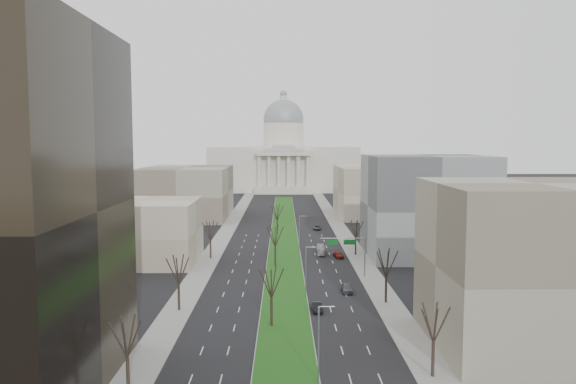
{
  "coord_description": "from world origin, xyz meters",
  "views": [
    {
      "loc": [
        -0.26,
        -41.11,
        27.61
      ],
      "look_at": [
        1.11,
        115.93,
        13.11
      ],
      "focal_mm": 35.0,
      "sensor_mm": 36.0,
      "label": 1
    }
  ],
  "objects": [
    {
      "name": "tree_median_a",
      "position": [
        -2.0,
        40.0,
        7.0
      ],
      "size": [
        5.4,
        5.4,
        9.72
      ],
      "color": "black",
      "rests_on": "ground"
    },
    {
      "name": "car_grey_near",
      "position": [
        11.33,
        58.86,
        0.79
      ],
      "size": [
        1.88,
        4.63,
        1.58
      ],
      "primitive_type": "imported",
      "rotation": [
        0.0,
        0.0,
        -0.0
      ],
      "color": "#505458",
      "rests_on": "ground"
    },
    {
      "name": "building_tan_right",
      "position": [
        33.0,
        32.0,
        11.0
      ],
      "size": [
        26.0,
        24.0,
        22.0
      ],
      "primitive_type": "cube",
      "color": "#796E5D",
      "rests_on": "ground"
    },
    {
      "name": "tree_left_near",
      "position": [
        -17.2,
        18.0,
        6.61
      ],
      "size": [
        5.1,
        5.1,
        9.18
      ],
      "color": "black",
      "rests_on": "ground"
    },
    {
      "name": "ground",
      "position": [
        0.0,
        120.0,
        0.0
      ],
      "size": [
        600.0,
        600.0,
        0.0
      ],
      "primitive_type": "plane",
      "color": "black",
      "rests_on": "ground"
    },
    {
      "name": "mast_arm_signs",
      "position": [
        13.49,
        70.03,
        6.11
      ],
      "size": [
        9.12,
        0.24,
        8.09
      ],
      "color": "gray",
      "rests_on": "ground"
    },
    {
      "name": "streetlamp_median_b",
      "position": [
        3.76,
        55.0,
        4.81
      ],
      "size": [
        1.9,
        0.2,
        9.16
      ],
      "color": "gray",
      "rests_on": "ground"
    },
    {
      "name": "tree_right_near",
      "position": [
        17.2,
        22.0,
        6.69
      ],
      "size": [
        5.16,
        5.16,
        9.29
      ],
      "color": "black",
      "rests_on": "ground"
    },
    {
      "name": "tree_right_mid",
      "position": [
        17.2,
        52.0,
        7.16
      ],
      "size": [
        5.52,
        5.52,
        9.94
      ],
      "color": "black",
      "rests_on": "ground"
    },
    {
      "name": "car_grey_far",
      "position": [
        10.34,
        130.75,
        0.63
      ],
      "size": [
        2.71,
        4.79,
        1.26
      ],
      "primitive_type": "imported",
      "rotation": [
        0.0,
        0.0,
        -0.14
      ],
      "color": "#43464A",
      "rests_on": "ground"
    },
    {
      "name": "tree_left_far",
      "position": [
        -17.2,
        88.0,
        6.84
      ],
      "size": [
        5.28,
        5.28,
        9.5
      ],
      "color": "black",
      "rests_on": "ground"
    },
    {
      "name": "tree_median_b",
      "position": [
        -2.0,
        80.0,
        7.0
      ],
      "size": [
        5.4,
        5.4,
        9.72
      ],
      "color": "black",
      "rests_on": "ground"
    },
    {
      "name": "sidewalk_right",
      "position": [
        17.5,
        95.0,
        0.07
      ],
      "size": [
        5.0,
        330.0,
        0.15
      ],
      "primitive_type": "cube",
      "color": "gray",
      "rests_on": "ground"
    },
    {
      "name": "tree_median_c",
      "position": [
        -2.0,
        120.0,
        7.0
      ],
      "size": [
        5.4,
        5.4,
        9.72
      ],
      "color": "black",
      "rests_on": "ground"
    },
    {
      "name": "sidewalk_left",
      "position": [
        -17.5,
        95.0,
        0.07
      ],
      "size": [
        5.0,
        330.0,
        0.15
      ],
      "primitive_type": "cube",
      "color": "gray",
      "rests_on": "ground"
    },
    {
      "name": "building_far_right",
      "position": [
        35.0,
        165.0,
        9.0
      ],
      "size": [
        30.0,
        40.0,
        18.0
      ],
      "primitive_type": "cube",
      "color": "tan",
      "rests_on": "ground"
    },
    {
      "name": "capitol",
      "position": [
        0.0,
        269.59,
        16.31
      ],
      "size": [
        80.0,
        46.0,
        55.0
      ],
      "color": "beige",
      "rests_on": "ground"
    },
    {
      "name": "box_van",
      "position": [
        8.91,
        93.49,
        1.06
      ],
      "size": [
        2.01,
        7.63,
        2.11
      ],
      "primitive_type": "imported",
      "rotation": [
        0.0,
        0.0,
        -0.03
      ],
      "color": "#BCBCBC",
      "rests_on": "ground"
    },
    {
      "name": "car_black",
      "position": [
        5.22,
        47.44,
        0.71
      ],
      "size": [
        1.69,
        4.39,
        1.43
      ],
      "primitive_type": "imported",
      "rotation": [
        0.0,
        0.0,
        0.04
      ],
      "color": "black",
      "rests_on": "ground"
    },
    {
      "name": "median",
      "position": [
        0.0,
        118.99,
        0.1
      ],
      "size": [
        8.0,
        222.03,
        0.2
      ],
      "color": "#999993",
      "rests_on": "ground"
    },
    {
      "name": "streetlamp_median_a",
      "position": [
        3.76,
        20.0,
        4.81
      ],
      "size": [
        1.9,
        0.2,
        9.16
      ],
      "color": "gray",
      "rests_on": "ground"
    },
    {
      "name": "streetlamp_median_c",
      "position": [
        3.76,
        95.0,
        4.81
      ],
      "size": [
        1.9,
        0.2,
        9.16
      ],
      "color": "gray",
      "rests_on": "ground"
    },
    {
      "name": "building_grey_right",
      "position": [
        34.0,
        92.0,
        12.0
      ],
      "size": [
        28.0,
        26.0,
        24.0
      ],
      "primitive_type": "cube",
      "color": "#585A5C",
      "rests_on": "ground"
    },
    {
      "name": "tree_right_far",
      "position": [
        17.2,
        92.0,
        6.53
      ],
      "size": [
        5.04,
        5.04,
        9.07
      ],
      "color": "black",
      "rests_on": "ground"
    },
    {
      "name": "building_far_left",
      "position": [
        -35.0,
        160.0,
        9.0
      ],
      "size": [
        30.0,
        40.0,
        18.0
      ],
      "primitive_type": "cube",
      "color": "#796E5D",
      "rests_on": "ground"
    },
    {
      "name": "car_red",
      "position": [
        12.79,
        89.11,
        0.64
      ],
      "size": [
        2.49,
        4.67,
        1.29
      ],
      "primitive_type": "imported",
      "rotation": [
        0.0,
        0.0,
        0.16
      ],
      "color": "maroon",
      "rests_on": "ground"
    },
    {
      "name": "building_beige_left",
      "position": [
        -33.0,
        85.0,
        7.0
      ],
      "size": [
        26.0,
        22.0,
        14.0
      ],
      "primitive_type": "cube",
      "color": "tan",
      "rests_on": "ground"
    },
    {
      "name": "tree_left_mid",
      "position": [
        -17.2,
        48.0,
        7.0
      ],
      "size": [
        5.4,
        5.4,
        9.72
      ],
      "color": "black",
      "rests_on": "ground"
    }
  ]
}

